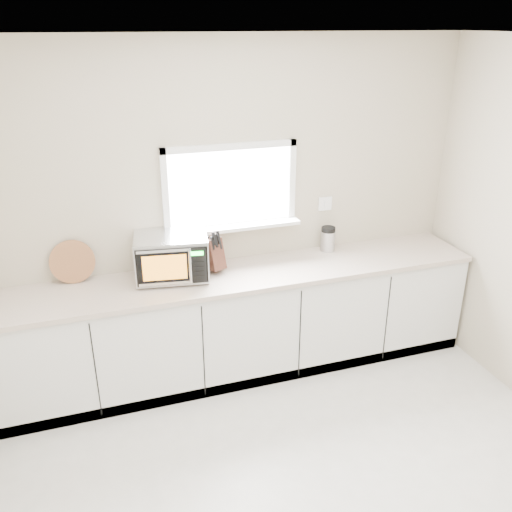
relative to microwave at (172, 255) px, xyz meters
name	(u,v)px	position (x,y,z in m)	size (l,w,h in m)	color
back_wall	(230,208)	(0.54, 0.21, 0.26)	(4.00, 0.17, 2.70)	#BFAD97
cabinets	(242,324)	(0.54, -0.08, -0.67)	(3.92, 0.60, 0.88)	silver
countertop	(242,275)	(0.54, -0.09, -0.21)	(3.92, 0.64, 0.04)	beige
microwave	(172,255)	(0.00, 0.00, 0.00)	(0.61, 0.52, 0.35)	black
knife_block	(213,253)	(0.33, 0.02, -0.04)	(0.19, 0.27, 0.35)	#4B261A
cutting_board	(72,262)	(-0.73, 0.16, -0.02)	(0.34, 0.34, 0.02)	#97593A
coffee_grinder	(328,239)	(1.39, 0.11, -0.08)	(0.16, 0.16, 0.22)	#ADAFB4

